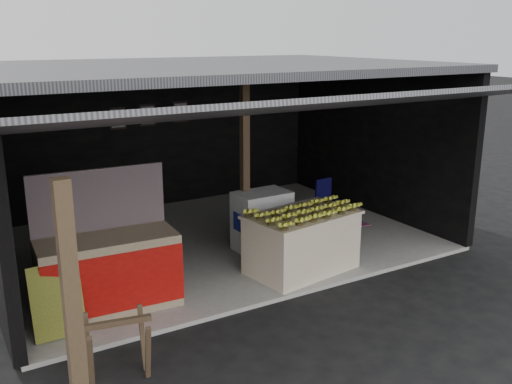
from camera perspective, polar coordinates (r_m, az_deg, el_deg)
ground at (r=7.90m, az=3.93°, el=-10.49°), size 80.00×80.00×0.00m
concrete_slab at (r=9.88m, az=-4.33°, el=-4.87°), size 7.00×5.00×0.06m
shophouse at (r=9.65m, az=-5.41°, el=7.32°), size 7.40×7.29×3.02m
banana_table at (r=8.45m, az=4.59°, el=-5.00°), size 1.74×1.22×0.89m
banana_pile at (r=8.28m, az=4.66°, el=-1.56°), size 1.60×1.10×0.18m
white_crate at (r=9.24m, az=0.60°, el=-2.90°), size 0.88×0.62×0.97m
neighbor_stall at (r=7.52m, az=-14.54°, el=-7.45°), size 1.75×0.87×1.76m
green_signboard at (r=7.04m, az=-19.30°, el=-10.25°), size 0.58×0.24×0.86m
sawhorse at (r=6.15m, az=-13.69°, el=-14.41°), size 0.71×0.70×0.68m
water_barrel at (r=9.18m, az=7.76°, el=-4.70°), size 0.34×0.34×0.51m
plastic_chair at (r=10.81m, az=7.04°, el=-0.43°), size 0.39×0.39×0.78m
magenta_rug at (r=10.70m, az=6.58°, el=-3.11°), size 1.56×1.09×0.01m
picture_frames at (r=11.51m, az=-10.64°, el=7.58°), size 1.62×0.04×0.46m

